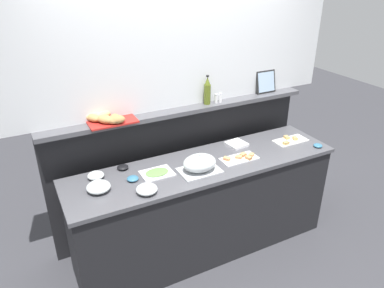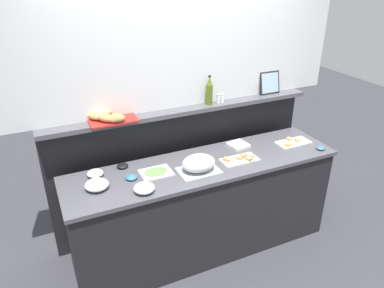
{
  "view_description": "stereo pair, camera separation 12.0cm",
  "coord_description": "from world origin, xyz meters",
  "views": [
    {
      "loc": [
        -1.37,
        -2.43,
        2.5
      ],
      "look_at": [
        -0.08,
        0.1,
        1.1
      ],
      "focal_mm": 34.43,
      "sensor_mm": 36.0,
      "label": 1
    },
    {
      "loc": [
        -1.27,
        -2.48,
        2.5
      ],
      "look_at": [
        -0.08,
        0.1,
        1.1
      ],
      "focal_mm": 34.43,
      "sensor_mm": 36.0,
      "label": 2
    }
  ],
  "objects": [
    {
      "name": "buffet_counter",
      "position": [
        0.0,
        0.0,
        0.47
      ],
      "size": [
        2.44,
        0.63,
        0.94
      ],
      "color": "black",
      "rests_on": "ground_plane"
    },
    {
      "name": "ground_plane",
      "position": [
        0.0,
        0.6,
        0.0
      ],
      "size": [
        12.0,
        12.0,
        0.0
      ],
      "primitive_type": "plane",
      "color": "#38383D"
    },
    {
      "name": "salt_shaker",
      "position": [
        0.34,
        0.41,
        1.35
      ],
      "size": [
        0.03,
        0.03,
        0.09
      ],
      "color": "white",
      "rests_on": "back_ledge_unit"
    },
    {
      "name": "glass_bowl_medium",
      "position": [
        -0.61,
        -0.2,
        0.97
      ],
      "size": [
        0.16,
        0.16,
        0.07
      ],
      "color": "silver",
      "rests_on": "buffet_counter"
    },
    {
      "name": "bread_basket",
      "position": [
        -0.71,
        0.41,
        1.34
      ],
      "size": [
        0.42,
        0.32,
        0.08
      ],
      "color": "#B2231E",
      "rests_on": "back_ledge_unit"
    },
    {
      "name": "cold_cuts_platter",
      "position": [
        -0.44,
        0.03,
        0.95
      ],
      "size": [
        0.26,
        0.2,
        0.02
      ],
      "color": "silver",
      "rests_on": "buffet_counter"
    },
    {
      "name": "glass_bowl_small",
      "position": [
        -0.9,
        0.19,
        0.96
      ],
      "size": [
        0.13,
        0.13,
        0.05
      ],
      "color": "silver",
      "rests_on": "buffet_counter"
    },
    {
      "name": "glass_bowl_large",
      "position": [
        -0.93,
        -0.01,
        0.97
      ],
      "size": [
        0.18,
        0.18,
        0.07
      ],
      "color": "silver",
      "rests_on": "buffet_counter"
    },
    {
      "name": "back_ledge_unit",
      "position": [
        0.0,
        0.49,
        0.68
      ],
      "size": [
        2.6,
        0.22,
        1.3
      ],
      "color": "black",
      "rests_on": "ground_plane"
    },
    {
      "name": "condiment_bowl_red",
      "position": [
        -0.66,
        0.23,
        0.95
      ],
      "size": [
        0.1,
        0.1,
        0.03
      ],
      "primitive_type": "ellipsoid",
      "color": "black",
      "rests_on": "buffet_counter"
    },
    {
      "name": "napkin_stack",
      "position": [
        0.44,
        0.17,
        0.95
      ],
      "size": [
        0.19,
        0.19,
        0.02
      ],
      "primitive_type": "cube",
      "rotation": [
        0.0,
        0.0,
        0.13
      ],
      "color": "white",
      "rests_on": "buffet_counter"
    },
    {
      "name": "sandwich_platter_front",
      "position": [
        0.96,
        0.01,
        0.95
      ],
      "size": [
        0.33,
        0.16,
        0.04
      ],
      "color": "white",
      "rests_on": "buffet_counter"
    },
    {
      "name": "serving_cloche",
      "position": [
        -0.11,
        -0.1,
        1.01
      ],
      "size": [
        0.34,
        0.24,
        0.17
      ],
      "color": "#B7BABF",
      "rests_on": "buffet_counter"
    },
    {
      "name": "upper_wall_panel",
      "position": [
        0.0,
        0.51,
        1.95
      ],
      "size": [
        3.2,
        0.08,
        1.3
      ],
      "primitive_type": "cube",
      "color": "silver",
      "rests_on": "back_ledge_unit"
    },
    {
      "name": "sandwich_platter_rear",
      "position": [
        0.32,
        -0.07,
        0.95
      ],
      "size": [
        0.33,
        0.16,
        0.04
      ],
      "color": "white",
      "rests_on": "buffet_counter"
    },
    {
      "name": "framed_picture",
      "position": [
        0.95,
        0.45,
        1.42
      ],
      "size": [
        0.23,
        0.06,
        0.22
      ],
      "color": "black",
      "rests_on": "back_ledge_unit"
    },
    {
      "name": "condiment_bowl_dark",
      "position": [
        -0.65,
        0.02,
        0.95
      ],
      "size": [
        0.09,
        0.09,
        0.03
      ],
      "primitive_type": "ellipsoid",
      "color": "teal",
      "rests_on": "buffet_counter"
    },
    {
      "name": "olive_oil_bottle",
      "position": [
        0.25,
        0.43,
        1.43
      ],
      "size": [
        0.06,
        0.06,
        0.28
      ],
      "color": "#56661E",
      "rests_on": "back_ledge_unit"
    },
    {
      "name": "condiment_bowl_teal",
      "position": [
        1.11,
        -0.21,
        0.95
      ],
      "size": [
        0.08,
        0.08,
        0.03
      ],
      "primitive_type": "ellipsoid",
      "color": "teal",
      "rests_on": "buffet_counter"
    },
    {
      "name": "pepper_shaker",
      "position": [
        0.39,
        0.41,
        1.35
      ],
      "size": [
        0.03,
        0.03,
        0.09
      ],
      "color": "white",
      "rests_on": "back_ledge_unit"
    }
  ]
}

